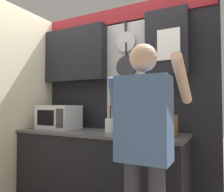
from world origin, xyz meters
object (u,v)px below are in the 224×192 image
person (144,137)px  knife_block (170,125)px  microwave (59,117)px  utensil_crock (110,125)px

person → knife_block: bearing=87.0°
microwave → utensil_crock: size_ratio=1.45×
knife_block → utensil_crock: (-0.67, 0.00, -0.02)m
knife_block → person: (-0.04, -0.67, -0.03)m
utensil_crock → person: bearing=-46.7°
knife_block → utensil_crock: 0.67m
microwave → person: person is taller
microwave → person: bearing=-25.9°
person → microwave: bearing=154.1°
microwave → utensil_crock: 0.75m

